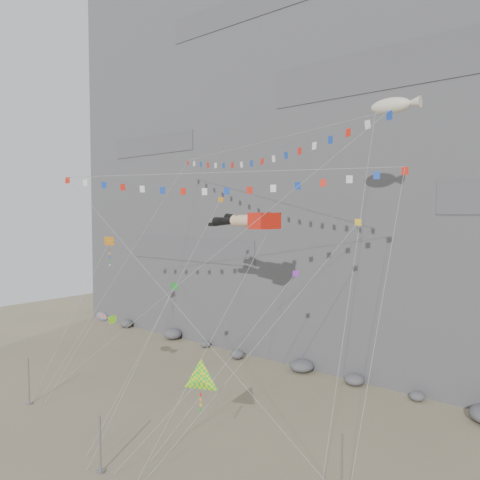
{
  "coord_description": "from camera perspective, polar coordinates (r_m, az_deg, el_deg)",
  "views": [
    {
      "loc": [
        25.83,
        -24.28,
        16.53
      ],
      "look_at": [
        -1.78,
        9.0,
        14.15
      ],
      "focal_mm": 35.0,
      "sensor_mm": 36.0,
      "label": 1
    }
  ],
  "objects": [
    {
      "name": "blimp_windsock",
      "position": [
        36.99,
        17.86,
        15.19
      ],
      "size": [
        4.0,
        11.31,
        26.57
      ],
      "color": "beige",
      "rests_on": "ground"
    },
    {
      "name": "anchor_pole_left",
      "position": [
        46.19,
        -24.36,
        -15.42
      ],
      "size": [
        0.12,
        0.12,
        4.07
      ],
      "primitive_type": "cylinder",
      "color": "gray",
      "rests_on": "ground"
    },
    {
      "name": "cliff",
      "position": [
        62.5,
        15.16,
        10.83
      ],
      "size": [
        80.0,
        28.0,
        50.0
      ],
      "primitive_type": "cube",
      "color": "slate",
      "rests_on": "ground"
    },
    {
      "name": "ground",
      "position": [
        39.11,
        -6.93,
        -21.87
      ],
      "size": [
        120.0,
        120.0,
        0.0
      ],
      "primitive_type": "plane",
      "color": "gray",
      "rests_on": "ground"
    },
    {
      "name": "delta_kite",
      "position": [
        30.14,
        -4.87,
        -16.62
      ],
      "size": [
        5.94,
        3.99,
        8.65
      ],
      "color": "yellow",
      "rests_on": "ground"
    },
    {
      "name": "fish_windsock",
      "position": [
        44.76,
        -16.45,
        -8.98
      ],
      "size": [
        4.01,
        5.24,
        8.75
      ],
      "color": "#F25E0C",
      "rests_on": "ground"
    },
    {
      "name": "small_kite_c",
      "position": [
        39.95,
        -8.12,
        -5.81
      ],
      "size": [
        3.78,
        11.15,
        15.05
      ],
      "color": "#179723",
      "rests_on": "ground"
    },
    {
      "name": "anchor_pole_center",
      "position": [
        33.74,
        -16.67,
        -22.74
      ],
      "size": [
        0.12,
        0.12,
        3.74
      ],
      "primitive_type": "cylinder",
      "color": "gray",
      "rests_on": "ground"
    },
    {
      "name": "small_kite_a",
      "position": [
        42.15,
        -2.8,
        4.13
      ],
      "size": [
        1.13,
        14.88,
        22.86
      ],
      "color": "orange",
      "rests_on": "ground"
    },
    {
      "name": "harlequin_kite",
      "position": [
        47.7,
        -15.68,
        -0.2
      ],
      "size": [
        2.12,
        8.64,
        15.81
      ],
      "color": "red",
      "rests_on": "ground"
    },
    {
      "name": "small_kite_d",
      "position": [
        36.9,
        13.76,
        1.54
      ],
      "size": [
        7.23,
        16.0,
        23.06
      ],
      "color": "yellow",
      "rests_on": "ground"
    },
    {
      "name": "small_kite_b",
      "position": [
        37.02,
        6.41,
        -4.59
      ],
      "size": [
        4.54,
        11.94,
        16.89
      ],
      "color": "purple",
      "rests_on": "ground"
    },
    {
      "name": "flag_banner_lower",
      "position": [
        37.16,
        -2.99,
        8.16
      ],
      "size": [
        26.73,
        10.15,
        24.21
      ],
      "color": "red",
      "rests_on": "ground"
    },
    {
      "name": "legs_kite",
      "position": [
        40.37,
        0.95,
        2.37
      ],
      "size": [
        7.82,
        16.16,
        21.18
      ],
      "rotation": [
        0.0,
        0.0,
        -0.18
      ],
      "color": "red",
      "rests_on": "ground"
    },
    {
      "name": "flag_banner_upper",
      "position": [
        42.62,
        2.01,
        11.63
      ],
      "size": [
        28.67,
        18.72,
        29.92
      ],
      "color": "red",
      "rests_on": "ground"
    },
    {
      "name": "anchor_pole_right",
      "position": [
        30.28,
        12.29,
        -25.54
      ],
      "size": [
        0.12,
        0.12,
        4.05
      ],
      "primitive_type": "cylinder",
      "color": "gray",
      "rests_on": "ground"
    },
    {
      "name": "talus_boulders",
      "position": [
        51.23,
        7.52,
        -14.99
      ],
      "size": [
        60.0,
        3.0,
        1.2
      ],
      "primitive_type": null,
      "color": "#5B5A5F",
      "rests_on": "ground"
    }
  ]
}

